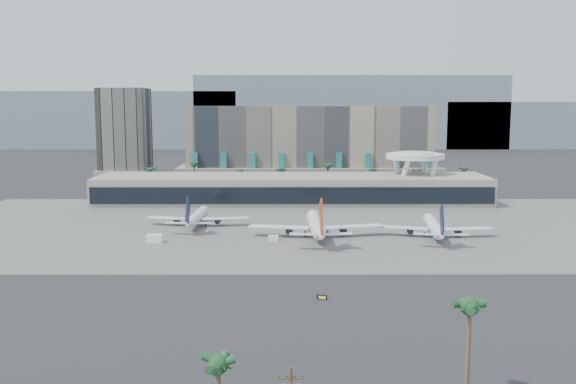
{
  "coord_description": "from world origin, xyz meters",
  "views": [
    {
      "loc": [
        -2.53,
        -168.9,
        43.25
      ],
      "look_at": [
        -1.92,
        40.0,
        14.41
      ],
      "focal_mm": 40.0,
      "sensor_mm": 36.0,
      "label": 1
    }
  ],
  "objects_px": {
    "airliner_centre": "(316,225)",
    "airliner_left": "(197,217)",
    "service_vehicle_b": "(273,238)",
    "airliner_right": "(434,227)",
    "taxiway_sign": "(322,297)",
    "service_vehicle_a": "(155,238)"
  },
  "relations": [
    {
      "from": "airliner_centre",
      "to": "airliner_left",
      "type": "bearing_deg",
      "value": 153.67
    },
    {
      "from": "airliner_centre",
      "to": "service_vehicle_b",
      "type": "distance_m",
      "value": 15.26
    },
    {
      "from": "airliner_right",
      "to": "service_vehicle_b",
      "type": "distance_m",
      "value": 52.76
    },
    {
      "from": "airliner_left",
      "to": "airliner_centre",
      "type": "bearing_deg",
      "value": -22.19
    },
    {
      "from": "airliner_right",
      "to": "taxiway_sign",
      "type": "height_order",
      "value": "airliner_right"
    },
    {
      "from": "service_vehicle_a",
      "to": "taxiway_sign",
      "type": "xyz_separation_m",
      "value": [
        49.33,
        -59.55,
        -0.73
      ]
    },
    {
      "from": "airliner_right",
      "to": "taxiway_sign",
      "type": "xyz_separation_m",
      "value": [
        -40.34,
        -67.25,
        -2.96
      ]
    },
    {
      "from": "airliner_right",
      "to": "service_vehicle_a",
      "type": "height_order",
      "value": "airliner_right"
    },
    {
      "from": "airliner_centre",
      "to": "service_vehicle_b",
      "type": "height_order",
      "value": "airliner_centre"
    },
    {
      "from": "airliner_left",
      "to": "airliner_right",
      "type": "height_order",
      "value": "airliner_right"
    },
    {
      "from": "service_vehicle_a",
      "to": "taxiway_sign",
      "type": "height_order",
      "value": "service_vehicle_a"
    },
    {
      "from": "airliner_centre",
      "to": "service_vehicle_b",
      "type": "relative_size",
      "value": 14.02
    },
    {
      "from": "airliner_right",
      "to": "airliner_left",
      "type": "bearing_deg",
      "value": 172.23
    },
    {
      "from": "airliner_centre",
      "to": "taxiway_sign",
      "type": "height_order",
      "value": "airliner_centre"
    },
    {
      "from": "airliner_centre",
      "to": "service_vehicle_a",
      "type": "distance_m",
      "value": 51.83
    },
    {
      "from": "airliner_right",
      "to": "taxiway_sign",
      "type": "distance_m",
      "value": 78.48
    },
    {
      "from": "service_vehicle_b",
      "to": "service_vehicle_a",
      "type": "bearing_deg",
      "value": -176.5
    },
    {
      "from": "airliner_left",
      "to": "airliner_right",
      "type": "relative_size",
      "value": 0.95
    },
    {
      "from": "airliner_right",
      "to": "service_vehicle_a",
      "type": "bearing_deg",
      "value": -169.36
    },
    {
      "from": "airliner_centre",
      "to": "service_vehicle_a",
      "type": "xyz_separation_m",
      "value": [
        -51.16,
        -7.82,
        -2.75
      ]
    },
    {
      "from": "airliner_left",
      "to": "taxiway_sign",
      "type": "xyz_separation_m",
      "value": [
        39.7,
        -86.47,
        -2.8
      ]
    },
    {
      "from": "service_vehicle_a",
      "to": "service_vehicle_b",
      "type": "distance_m",
      "value": 37.31
    }
  ]
}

